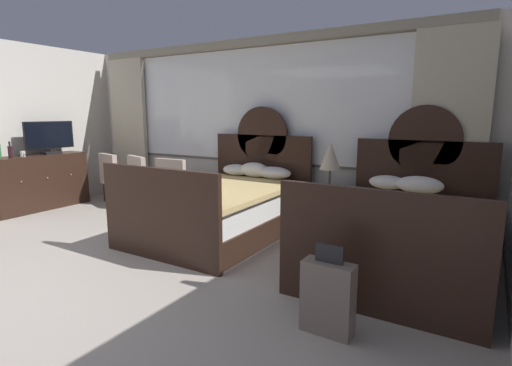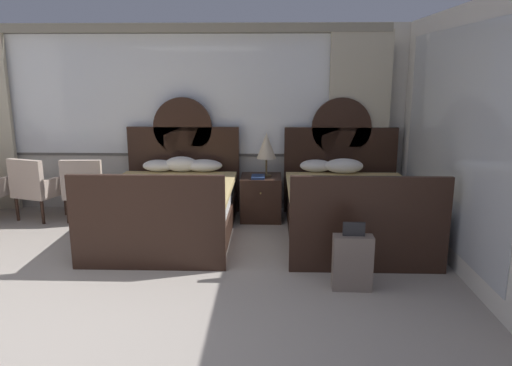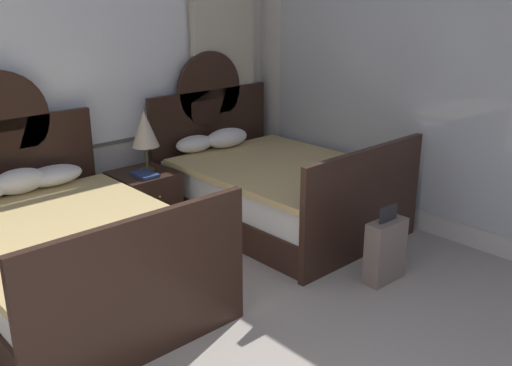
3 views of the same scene
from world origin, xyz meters
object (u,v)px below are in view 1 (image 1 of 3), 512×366
object	(u,v)px
bottle_wine_dark	(10,151)
table_lamp_on_nightstand	(330,156)
bed_near_mirror	(403,233)
nightstand_between_beds	(323,211)
book_on_nightstand	(317,188)
suitcase_on_floor	(328,297)
dresser_minibar	(40,182)
armchair_by_window_left	(177,183)
armchair_by_window_centre	(146,179)
tv_flatscreen	(50,137)
cup_on_dresser	(23,154)
bed_near_window	(222,206)
armchair_by_window_right	(117,175)

from	to	relation	value
bottle_wine_dark	table_lamp_on_nightstand	bearing A→B (deg)	19.41
bed_near_mirror	nightstand_between_beds	xyz separation A→B (m)	(-1.13, 0.69, -0.06)
book_on_nightstand	suitcase_on_floor	distance (m)	2.36
dresser_minibar	bottle_wine_dark	size ratio (longest dim) A/B	6.03
armchair_by_window_left	armchair_by_window_centre	xyz separation A→B (m)	(-0.71, 0.00, 0.00)
tv_flatscreen	book_on_nightstand	bearing A→B (deg)	10.05
cup_on_dresser	bed_near_window	bearing A→B (deg)	11.52
table_lamp_on_nightstand	book_on_nightstand	bearing A→B (deg)	-129.54
dresser_minibar	suitcase_on_floor	size ratio (longest dim) A/B	2.26
bed_near_mirror	book_on_nightstand	xyz separation A→B (m)	(-1.17, 0.58, 0.26)
armchair_by_window_centre	armchair_by_window_right	distance (m)	0.72
nightstand_between_beds	dresser_minibar	bearing A→B (deg)	-165.99
bed_near_mirror	armchair_by_window_left	world-z (taller)	bed_near_mirror
table_lamp_on_nightstand	tv_flatscreen	size ratio (longest dim) A/B	0.72
tv_flatscreen	armchair_by_window_right	size ratio (longest dim) A/B	0.96
nightstand_between_beds	table_lamp_on_nightstand	distance (m)	0.73
bottle_wine_dark	bed_near_window	bearing A→B (deg)	15.01
book_on_nightstand	armchair_by_window_left	world-z (taller)	armchair_by_window_left
armchair_by_window_right	bed_near_mirror	bearing A→B (deg)	-6.53
nightstand_between_beds	cup_on_dresser	world-z (taller)	cup_on_dresser
dresser_minibar	suitcase_on_floor	world-z (taller)	dresser_minibar
book_on_nightstand	cup_on_dresser	world-z (taller)	cup_on_dresser
nightstand_between_beds	bed_near_window	bearing A→B (deg)	-148.96
bed_near_mirror	table_lamp_on_nightstand	size ratio (longest dim) A/B	3.75
bed_near_mirror	table_lamp_on_nightstand	xyz separation A→B (m)	(-1.06, 0.71, 0.66)
book_on_nightstand	tv_flatscreen	xyz separation A→B (m)	(-4.47, -0.79, 0.55)
table_lamp_on_nightstand	armchair_by_window_right	world-z (taller)	table_lamp_on_nightstand
cup_on_dresser	armchair_by_window_right	xyz separation A→B (m)	(0.66, 1.25, -0.47)
bottle_wine_dark	armchair_by_window_right	size ratio (longest dim) A/B	0.28
tv_flatscreen	cup_on_dresser	world-z (taller)	tv_flatscreen
armchair_by_window_right	armchair_by_window_left	bearing A→B (deg)	-0.08
nightstand_between_beds	armchair_by_window_centre	distance (m)	3.14
bottle_wine_dark	armchair_by_window_left	size ratio (longest dim) A/B	0.28
bed_near_mirror	book_on_nightstand	distance (m)	1.33
armchair_by_window_right	table_lamp_on_nightstand	bearing A→B (deg)	2.09
cup_on_dresser	armchair_by_window_centre	distance (m)	1.92
bed_near_window	tv_flatscreen	world-z (taller)	bed_near_window
bottle_wine_dark	armchair_by_window_left	bearing A→B (deg)	35.45
table_lamp_on_nightstand	suitcase_on_floor	size ratio (longest dim) A/B	0.90
bottle_wine_dark	suitcase_on_floor	size ratio (longest dim) A/B	0.37
bed_near_window	suitcase_on_floor	xyz separation A→B (m)	(2.05, -1.55, -0.10)
bed_near_mirror	book_on_nightstand	bearing A→B (deg)	153.69
suitcase_on_floor	book_on_nightstand	bearing A→B (deg)	114.12
armchair_by_window_right	cup_on_dresser	bearing A→B (deg)	-117.91
bed_near_mirror	bottle_wine_dark	distance (m)	5.71
tv_flatscreen	bottle_wine_dark	distance (m)	0.70
book_on_nightstand	cup_on_dresser	distance (m)	4.66
tv_flatscreen	armchair_by_window_right	world-z (taller)	tv_flatscreen
armchair_by_window_left	armchair_by_window_right	bearing A→B (deg)	179.92
dresser_minibar	armchair_by_window_left	bearing A→B (deg)	25.54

